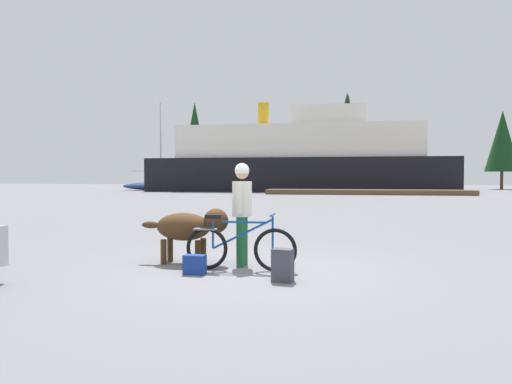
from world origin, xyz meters
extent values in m
plane|color=slate|center=(0.00, 0.00, 0.00)|extent=(160.00, 160.00, 0.00)
torus|color=black|center=(0.45, 0.00, 0.34)|extent=(0.67, 0.06, 0.67)
torus|color=black|center=(-0.63, 0.00, 0.34)|extent=(0.67, 0.06, 0.67)
cube|color=navy|center=(-0.04, 0.00, 0.76)|extent=(0.69, 0.03, 0.03)
cube|color=navy|center=(-0.06, 0.00, 0.57)|extent=(0.94, 0.03, 0.49)
cylinder|color=navy|center=(-0.53, 0.00, 0.55)|extent=(0.03, 0.03, 0.42)
cylinder|color=navy|center=(0.41, 0.00, 0.60)|extent=(0.03, 0.03, 0.52)
cube|color=black|center=(-0.53, 0.00, 0.84)|extent=(0.24, 0.10, 0.06)
cylinder|color=navy|center=(0.41, 0.00, 0.88)|extent=(0.03, 0.44, 0.03)
cube|color=slate|center=(-0.65, 0.00, 0.64)|extent=(0.36, 0.14, 0.02)
cylinder|color=#19592D|center=(-0.16, 0.52, 0.40)|extent=(0.14, 0.14, 0.81)
cylinder|color=#19592D|center=(-0.16, 0.30, 0.40)|extent=(0.14, 0.14, 0.81)
cylinder|color=silver|center=(-0.16, 0.41, 1.09)|extent=(0.32, 0.32, 0.57)
cylinder|color=silver|center=(-0.16, 0.63, 1.13)|extent=(0.09, 0.09, 0.51)
cylinder|color=silver|center=(-0.16, 0.19, 1.13)|extent=(0.09, 0.09, 0.51)
sphere|color=tan|center=(-0.16, 0.41, 1.53)|extent=(0.22, 0.22, 0.22)
sphere|color=white|center=(-0.16, 0.41, 1.56)|extent=(0.24, 0.24, 0.24)
ellipsoid|color=#472D19|center=(-1.17, 0.44, 0.62)|extent=(0.93, 0.55, 0.47)
sphere|color=#472D19|center=(-0.60, 0.44, 0.73)|extent=(0.41, 0.41, 0.41)
ellipsoid|color=#472D19|center=(-1.75, 0.44, 0.64)|extent=(0.32, 0.12, 0.12)
cylinder|color=#472D19|center=(-0.87, 0.59, 0.21)|extent=(0.10, 0.10, 0.41)
cylinder|color=#472D19|center=(-0.87, 0.29, 0.21)|extent=(0.10, 0.10, 0.41)
cylinder|color=#472D19|center=(-1.47, 0.59, 0.21)|extent=(0.10, 0.10, 0.41)
cylinder|color=#472D19|center=(-1.47, 0.29, 0.21)|extent=(0.10, 0.10, 0.41)
cube|color=#3F3F4C|center=(0.65, -0.63, 0.23)|extent=(0.31, 0.25, 0.46)
cube|color=navy|center=(-0.71, -0.39, 0.14)|extent=(0.33, 0.20, 0.29)
cube|color=brown|center=(3.34, 32.49, 0.20)|extent=(16.48, 2.50, 0.40)
cube|color=black|center=(-3.03, 39.96, 1.63)|extent=(29.31, 7.49, 3.25)
cube|color=silver|center=(-3.03, 39.96, 4.85)|extent=(23.45, 6.29, 3.20)
cube|color=silver|center=(-0.10, 39.96, 7.35)|extent=(7.03, 4.49, 1.80)
cylinder|color=#BF8C19|center=(-6.55, 39.96, 7.65)|extent=(1.10, 1.10, 2.40)
ellipsoid|color=navy|center=(-17.69, 40.50, 0.45)|extent=(8.66, 2.43, 0.90)
cylinder|color=#B2B2B7|center=(-17.69, 40.50, 5.11)|extent=(0.14, 0.14, 8.42)
cylinder|color=#B2B2B7|center=(-18.99, 40.50, 2.10)|extent=(3.90, 0.10, 0.10)
cylinder|color=#4C331E|center=(-17.43, 51.40, 1.72)|extent=(0.40, 0.40, 3.43)
cone|color=#143819|center=(-17.43, 51.40, 7.22)|extent=(2.97, 2.97, 7.56)
cylinder|color=#4C331E|center=(1.79, 54.49, 1.38)|extent=(0.33, 0.33, 2.75)
cone|color=#143819|center=(1.79, 54.49, 7.47)|extent=(4.40, 4.40, 9.44)
cylinder|color=#4C331E|center=(19.25, 51.45, 1.03)|extent=(0.33, 0.33, 2.05)
cone|color=#143819|center=(19.25, 51.45, 5.55)|extent=(3.70, 3.70, 6.98)
cylinder|color=#4C331E|center=(1.99, 59.32, 1.60)|extent=(0.47, 0.47, 3.21)
cone|color=#1E4C28|center=(1.99, 59.32, 8.00)|extent=(3.86, 3.86, 9.58)
camera|label=1|loc=(1.48, -7.14, 1.46)|focal=33.26mm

